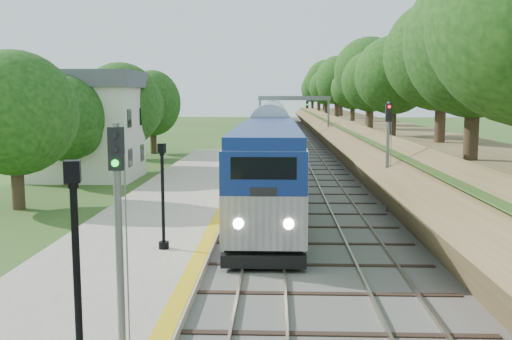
{
  "coord_description": "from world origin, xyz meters",
  "views": [
    {
      "loc": [
        0.42,
        -11.89,
        6.14
      ],
      "look_at": [
        -0.5,
        13.94,
        2.8
      ],
      "focal_mm": 40.0,
      "sensor_mm": 36.0,
      "label": 1
    }
  ],
  "objects_px": {
    "signal_gantry": "(294,108)",
    "lamppost_mid": "(78,293)",
    "signal_platform": "(118,218)",
    "signal_farside": "(388,145)",
    "train": "(273,125)",
    "lamppost_far": "(163,202)",
    "station_building": "(82,124)"
  },
  "relations": [
    {
      "from": "signal_gantry",
      "to": "lamppost_mid",
      "type": "relative_size",
      "value": 1.83
    },
    {
      "from": "signal_platform",
      "to": "signal_farside",
      "type": "bearing_deg",
      "value": 63.16
    },
    {
      "from": "train",
      "to": "signal_farside",
      "type": "bearing_deg",
      "value": -82.82
    },
    {
      "from": "lamppost_far",
      "to": "signal_platform",
      "type": "xyz_separation_m",
      "value": [
        0.95,
        -9.37,
        1.41
      ]
    },
    {
      "from": "train",
      "to": "signal_farside",
      "type": "height_order",
      "value": "signal_farside"
    },
    {
      "from": "station_building",
      "to": "signal_platform",
      "type": "relative_size",
      "value": 1.65
    },
    {
      "from": "station_building",
      "to": "signal_platform",
      "type": "bearing_deg",
      "value": -69.84
    },
    {
      "from": "lamppost_far",
      "to": "signal_farside",
      "type": "height_order",
      "value": "signal_farside"
    },
    {
      "from": "lamppost_mid",
      "to": "signal_platform",
      "type": "bearing_deg",
      "value": 71.0
    },
    {
      "from": "station_building",
      "to": "lamppost_far",
      "type": "height_order",
      "value": "station_building"
    },
    {
      "from": "station_building",
      "to": "lamppost_far",
      "type": "xyz_separation_m",
      "value": [
        10.15,
        -20.86,
        -1.91
      ]
    },
    {
      "from": "train",
      "to": "lamppost_mid",
      "type": "distance_m",
      "value": 68.6
    },
    {
      "from": "train",
      "to": "signal_farside",
      "type": "relative_size",
      "value": 21.17
    },
    {
      "from": "signal_gantry",
      "to": "lamppost_far",
      "type": "relative_size",
      "value": 2.09
    },
    {
      "from": "train",
      "to": "lamppost_far",
      "type": "distance_m",
      "value": 57.95
    },
    {
      "from": "lamppost_far",
      "to": "signal_farside",
      "type": "xyz_separation_m",
      "value": [
        10.05,
        8.62,
        1.46
      ]
    },
    {
      "from": "signal_gantry",
      "to": "train",
      "type": "distance_m",
      "value": 12.48
    },
    {
      "from": "lamppost_mid",
      "to": "train",
      "type": "bearing_deg",
      "value": 87.2
    },
    {
      "from": "lamppost_mid",
      "to": "signal_farside",
      "type": "height_order",
      "value": "signal_farside"
    },
    {
      "from": "station_building",
      "to": "lamppost_mid",
      "type": "bearing_deg",
      "value": -71.36
    },
    {
      "from": "lamppost_mid",
      "to": "signal_gantry",
      "type": "bearing_deg",
      "value": 84.12
    },
    {
      "from": "lamppost_far",
      "to": "signal_platform",
      "type": "distance_m",
      "value": 9.52
    },
    {
      "from": "signal_farside",
      "to": "lamppost_far",
      "type": "bearing_deg",
      "value": -139.38
    },
    {
      "from": "signal_gantry",
      "to": "train",
      "type": "bearing_deg",
      "value": 101.67
    },
    {
      "from": "train",
      "to": "signal_platform",
      "type": "height_order",
      "value": "signal_platform"
    },
    {
      "from": "signal_platform",
      "to": "signal_farside",
      "type": "distance_m",
      "value": 20.16
    },
    {
      "from": "station_building",
      "to": "signal_farside",
      "type": "bearing_deg",
      "value": -31.23
    },
    {
      "from": "signal_platform",
      "to": "train",
      "type": "bearing_deg",
      "value": 87.53
    },
    {
      "from": "lamppost_mid",
      "to": "signal_farside",
      "type": "xyz_separation_m",
      "value": [
        9.56,
        19.31,
        1.21
      ]
    },
    {
      "from": "lamppost_far",
      "to": "train",
      "type": "bearing_deg",
      "value": 86.19
    },
    {
      "from": "signal_gantry",
      "to": "signal_farside",
      "type": "relative_size",
      "value": 1.46
    },
    {
      "from": "lamppost_mid",
      "to": "signal_platform",
      "type": "height_order",
      "value": "signal_platform"
    }
  ]
}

